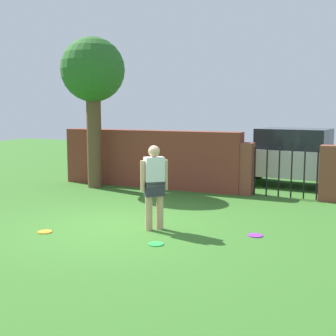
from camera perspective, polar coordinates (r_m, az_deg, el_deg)
The scene contains 9 objects.
ground_plane at distance 8.85m, azimuth -6.38°, elevation -7.55°, with size 40.00×40.00×0.00m, color #336623.
brick_wall at distance 13.20m, azimuth -2.38°, elevation 1.19°, with size 5.55×0.50×1.68m, color brown.
tree at distance 13.27m, azimuth -9.57°, elevation 11.63°, with size 1.84×1.84×4.34m.
person at distance 8.47m, azimuth -1.77°, elevation -1.98°, with size 0.42×0.41×1.62m.
fence_gate at distance 12.00m, azimuth 14.73°, elevation -0.36°, with size 2.58×0.44×1.40m.
car at distance 13.88m, azimuth 15.70°, elevation 1.33°, with size 4.36×2.27×1.72m.
frisbee_orange at distance 8.78m, azimuth -15.44°, elevation -7.85°, with size 0.27×0.27×0.02m, color orange.
frisbee_purple at distance 8.39m, azimuth 11.07°, elevation -8.44°, with size 0.27×0.27×0.02m, color purple.
frisbee_green at distance 7.74m, azimuth -1.57°, elevation -9.66°, with size 0.27×0.27×0.02m, color green.
Camera 1 is at (4.37, -7.35, 2.30)m, focal length 47.79 mm.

